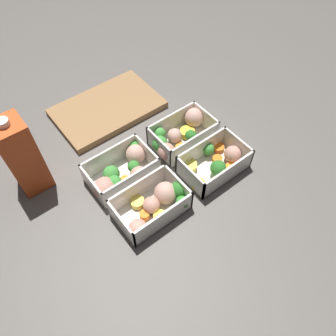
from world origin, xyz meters
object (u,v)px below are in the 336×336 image
(container_near_left, at_px, (157,204))
(container_far_left, at_px, (122,172))
(juice_carton, at_px, (22,157))
(container_near_right, at_px, (216,162))
(container_far_right, at_px, (181,134))

(container_near_left, distance_m, container_far_left, 0.12)
(container_near_left, relative_size, container_far_left, 0.95)
(container_near_left, distance_m, juice_carton, 0.30)
(container_near_right, xyz_separation_m, container_far_left, (-0.19, 0.11, 0.00))
(container_near_right, relative_size, container_far_right, 0.86)
(container_near_right, xyz_separation_m, container_far_right, (-0.01, 0.12, 0.00))
(container_far_left, relative_size, juice_carton, 0.84)
(container_far_left, bearing_deg, container_near_left, -83.96)
(juice_carton, bearing_deg, container_near_left, -52.33)
(container_far_right, bearing_deg, container_far_left, -177.34)
(juice_carton, bearing_deg, container_far_right, -17.17)
(container_far_right, bearing_deg, container_near_right, -84.71)
(container_far_left, relative_size, container_far_right, 0.90)
(container_far_left, height_order, container_far_right, same)
(container_near_right, bearing_deg, juice_carton, 147.81)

